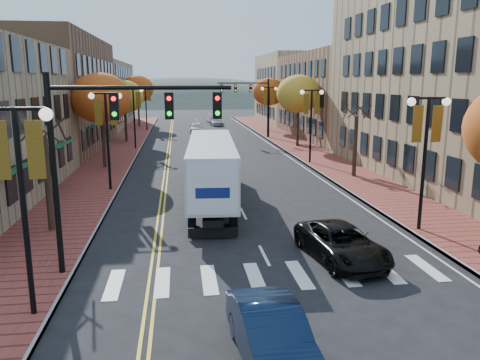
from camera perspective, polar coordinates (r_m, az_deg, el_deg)
name	(u,v)px	position (r m, az deg, el deg)	size (l,w,h in m)	color
ground	(287,302)	(15.06, 5.81, -14.59)	(200.00, 200.00, 0.00)	black
sidewalk_left	(118,152)	(46.43, -14.60, 3.35)	(4.00, 85.00, 0.15)	brown
sidewalk_right	(301,148)	(47.66, 7.44, 3.85)	(4.00, 85.00, 0.15)	brown
building_left_mid	(37,94)	(51.01, -23.53, 9.62)	(12.00, 24.00, 11.00)	brown
building_left_far	(86,94)	(75.39, -18.31, 9.87)	(12.00, 26.00, 9.50)	#9E8966
building_right_mid	(358,96)	(59.24, 14.23, 9.94)	(15.00, 24.00, 10.00)	brown
building_right_far	(309,89)	(80.10, 8.39, 10.97)	(15.00, 20.00, 11.00)	#9E8966
tree_left_a	(48,184)	(22.32, -22.36, -0.49)	(0.28, 0.28, 4.20)	#382619
tree_left_b	(101,98)	(37.56, -16.59, 9.54)	(4.48, 4.48, 7.21)	#382619
tree_left_c	(124,97)	(53.43, -13.92, 9.84)	(4.16, 4.16, 6.69)	#382619
tree_left_d	(138,89)	(71.33, -12.37, 10.80)	(4.61, 4.61, 7.42)	#382619
tree_right_b	(355,146)	(33.70, 13.86, 4.00)	(0.28, 0.28, 4.20)	#382619
tree_right_c	(299,94)	(48.66, 7.16, 10.37)	(4.48, 4.48, 7.21)	#382619
tree_right_d	(269,92)	(64.28, 3.52, 10.67)	(4.35, 4.35, 7.00)	#382619
lamp_left_a	(20,172)	(13.99, -25.23, 0.84)	(1.96, 0.36, 6.05)	black
lamp_left_b	(107,122)	(29.51, -15.94, 6.80)	(1.96, 0.36, 6.05)	black
lamp_left_c	(134,106)	(47.35, -12.83, 8.74)	(1.96, 0.36, 6.05)	black
lamp_left_d	(146,99)	(65.28, -11.42, 9.60)	(1.96, 0.36, 6.05)	black
lamp_right_a	(426,138)	(22.02, 21.74, 4.80)	(1.96, 0.36, 6.05)	black
lamp_right_b	(311,112)	(38.68, 8.69, 8.24)	(1.96, 0.36, 6.05)	black
lamp_right_c	(269,102)	(56.17, 3.56, 9.47)	(1.96, 0.36, 6.05)	black
traffic_mast_near	(111,136)	(16.35, -15.49, 5.24)	(6.10, 0.35, 7.00)	black
traffic_mast_far	(252,97)	(55.80, 1.49, 10.12)	(6.10, 0.34, 7.00)	black
semi_truck	(211,165)	(26.39, -3.53, 1.86)	(3.17, 14.48, 3.59)	black
navy_sedan	(272,336)	(11.87, 3.93, -18.46)	(1.50, 4.31, 1.42)	#0C1931
black_suv	(342,243)	(18.37, 12.27, -7.53)	(2.23, 4.83, 1.34)	black
car_far_white	(196,128)	(62.50, -5.36, 6.38)	(1.64, 4.07, 1.39)	silver
car_far_silver	(216,122)	(72.38, -2.90, 7.09)	(1.65, 4.05, 1.18)	#9C9CA3
car_far_oncoming	(213,118)	(78.14, -3.34, 7.56)	(1.59, 4.57, 1.51)	#ACADB4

